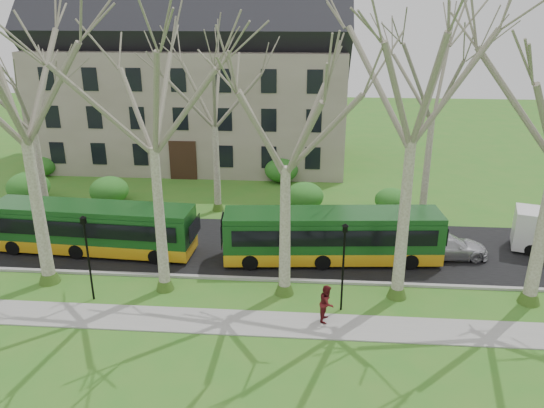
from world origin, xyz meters
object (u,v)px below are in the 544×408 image
at_px(bus_lead, 93,228).
at_px(pedestrian_b, 327,303).
at_px(bus_follow, 332,236).
at_px(sedan, 447,246).

distance_m(bus_lead, pedestrian_b, 14.61).
bearing_deg(pedestrian_b, bus_follow, 7.93).
distance_m(bus_lead, sedan, 20.13).
relative_size(bus_lead, bus_follow, 0.98).
bearing_deg(bus_follow, bus_lead, 174.60).
relative_size(sedan, pedestrian_b, 2.60).
bearing_deg(sedan, pedestrian_b, 131.08).
distance_m(sedan, pedestrian_b, 9.79).
xyz_separation_m(bus_lead, bus_follow, (13.60, -0.12, 0.03)).
relative_size(bus_lead, pedestrian_b, 6.62).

